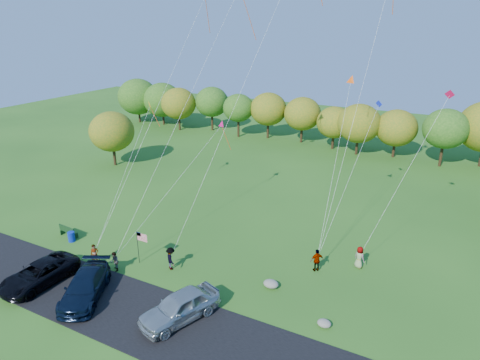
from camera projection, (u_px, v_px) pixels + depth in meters
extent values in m
plane|color=#285819|center=(170.00, 281.00, 30.86)|extent=(140.00, 140.00, 0.00)
cube|color=black|center=(133.00, 312.00, 27.54)|extent=(44.00, 6.00, 0.06)
cylinder|color=#392815|center=(143.00, 115.00, 78.32)|extent=(0.36, 0.36, 2.44)
ellipsoid|color=#225516|center=(142.00, 99.00, 77.27)|extent=(5.34, 5.34, 4.81)
cylinder|color=#392815|center=(166.00, 117.00, 76.64)|extent=(0.36, 0.36, 2.49)
ellipsoid|color=#225516|center=(164.00, 97.00, 75.39)|extent=(7.01, 7.01, 6.31)
cylinder|color=#392815|center=(180.00, 122.00, 71.37)|extent=(0.36, 0.36, 3.00)
ellipsoid|color=#3C6619|center=(179.00, 102.00, 70.19)|extent=(5.66, 5.66, 5.09)
cylinder|color=#392815|center=(211.00, 124.00, 69.98)|extent=(0.36, 0.36, 3.01)
ellipsoid|color=#3C6619|center=(211.00, 105.00, 68.86)|extent=(5.12, 5.12, 4.61)
cylinder|color=#392815|center=(230.00, 127.00, 68.19)|extent=(0.36, 0.36, 2.91)
ellipsoid|color=#3C6619|center=(230.00, 104.00, 66.88)|extent=(6.93, 6.93, 6.23)
cylinder|color=#392815|center=(265.00, 134.00, 65.58)|extent=(0.36, 0.36, 2.39)
ellipsoid|color=#225516|center=(266.00, 115.00, 64.55)|extent=(5.30, 5.30, 4.77)
cylinder|color=#392815|center=(300.00, 136.00, 64.37)|extent=(0.36, 0.36, 2.44)
ellipsoid|color=#225516|center=(301.00, 113.00, 63.13)|extent=(6.95, 6.95, 6.26)
cylinder|color=#392815|center=(332.00, 140.00, 61.46)|extent=(0.36, 0.36, 2.64)
ellipsoid|color=#3C6619|center=(334.00, 118.00, 60.31)|extent=(5.85, 5.85, 5.27)
cylinder|color=#392815|center=(364.00, 143.00, 60.45)|extent=(0.36, 0.36, 2.44)
ellipsoid|color=#225516|center=(366.00, 124.00, 59.46)|extent=(4.84, 4.84, 4.35)
cylinder|color=#392815|center=(403.00, 145.00, 58.69)|extent=(0.36, 0.36, 2.96)
ellipsoid|color=#3C6619|center=(407.00, 123.00, 57.60)|extent=(4.89, 4.89, 4.40)
cylinder|color=#392815|center=(445.00, 154.00, 55.80)|extent=(0.36, 0.36, 2.32)
ellipsoid|color=#3C6619|center=(449.00, 132.00, 54.72)|extent=(5.76, 5.76, 5.18)
cylinder|color=#392815|center=(114.00, 155.00, 54.88)|extent=(0.36, 0.36, 2.60)
ellipsoid|color=#3C6619|center=(112.00, 132.00, 53.77)|extent=(5.60, 5.60, 5.04)
imported|color=black|center=(39.00, 274.00, 30.23)|extent=(2.81, 5.71, 1.56)
imported|color=black|center=(85.00, 287.00, 28.70)|extent=(4.65, 6.07, 1.64)
imported|color=#A6AEB1|center=(180.00, 307.00, 26.57)|extent=(3.88, 5.77, 1.82)
imported|color=#4C4C59|center=(95.00, 254.00, 32.71)|extent=(0.71, 0.72, 1.67)
imported|color=#4C4C59|center=(115.00, 262.00, 31.86)|extent=(0.94, 0.94, 1.54)
imported|color=#4C4C59|center=(171.00, 259.00, 32.05)|extent=(1.32, 1.23, 1.79)
imported|color=#4C4C59|center=(317.00, 260.00, 31.82)|extent=(1.07, 1.03, 1.79)
imported|color=#4C4C59|center=(359.00, 257.00, 32.25)|extent=(1.01, 0.88, 1.75)
cube|color=black|center=(69.00, 232.00, 37.07)|extent=(1.89, 0.26, 0.06)
cube|color=black|center=(67.00, 229.00, 36.81)|extent=(1.88, 0.20, 0.57)
cube|color=black|center=(63.00, 232.00, 37.49)|extent=(0.12, 0.48, 0.44)
cube|color=black|center=(76.00, 236.00, 36.81)|extent=(0.12, 0.48, 0.44)
cylinder|color=#0B26A9|center=(71.00, 237.00, 36.22)|extent=(0.58, 0.58, 0.86)
cylinder|color=black|center=(138.00, 247.00, 32.73)|extent=(0.05, 0.05, 2.70)
cube|color=red|center=(142.00, 237.00, 32.18)|extent=(0.97, 0.65, 0.02)
cube|color=navy|center=(139.00, 234.00, 32.24)|extent=(0.39, 0.02, 0.30)
ellipsoid|color=gray|center=(271.00, 284.00, 30.06)|extent=(1.10, 0.87, 0.55)
ellipsoid|color=slate|center=(324.00, 323.00, 26.25)|extent=(0.87, 0.72, 0.45)
cone|color=#FD5710|center=(351.00, 80.00, 32.15)|extent=(0.89, 0.63, 0.79)
cube|color=#BB0D3C|center=(450.00, 94.00, 30.88)|extent=(0.71, 0.23, 0.69)
cube|color=orange|center=(150.00, 106.00, 41.74)|extent=(0.67, 0.62, 0.85)
cube|color=#1727E9|center=(379.00, 104.00, 38.51)|extent=(0.65, 0.37, 0.69)
cone|color=#C50D5F|center=(221.00, 125.00, 39.83)|extent=(0.84, 0.49, 0.76)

